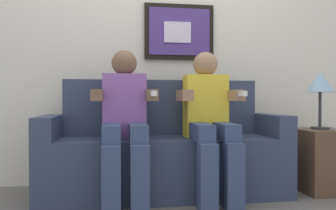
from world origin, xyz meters
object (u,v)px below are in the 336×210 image
person_on_right (209,118)px  side_table_right (323,160)px  couch (165,154)px  person_on_left (125,118)px  table_lamp (320,85)px

person_on_right → side_table_right: (0.97, 0.06, -0.36)m
couch → person_on_left: size_ratio=1.68×
person_on_left → side_table_right: size_ratio=2.22×
person_on_right → table_lamp: bearing=3.9°
person_on_left → person_on_right: same height
couch → side_table_right: bearing=-4.7°
couch → side_table_right: (1.28, -0.11, -0.06)m
person_on_left → table_lamp: (1.56, 0.06, 0.25)m
couch → person_on_right: person_on_right is taller
side_table_right → couch: bearing=175.3°
couch → person_on_left: person_on_left is taller
couch → person_on_right: bearing=-28.0°
table_lamp → person_on_left: bearing=-177.6°
person_on_left → table_lamp: size_ratio=2.41×
person_on_left → side_table_right: 1.63m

